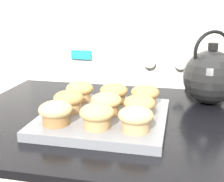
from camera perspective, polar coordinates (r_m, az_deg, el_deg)
name	(u,v)px	position (r m, az deg, el deg)	size (l,w,h in m)	color
control_panel	(131,59)	(1.13, 3.56, 5.82)	(0.78, 0.07, 0.18)	silver
muffin_pan	(104,118)	(0.79, -1.47, -4.91)	(0.31, 0.31, 0.02)	slate
muffin_r0_c0	(56,112)	(0.72, -10.28, -3.85)	(0.08, 0.08, 0.05)	olive
muffin_r0_c1	(95,115)	(0.70, -3.12, -4.45)	(0.08, 0.08, 0.05)	tan
muffin_r0_c2	(136,118)	(0.68, 4.37, -5.00)	(0.08, 0.08, 0.05)	tan
muffin_r1_c0	(69,101)	(0.80, -7.94, -1.75)	(0.08, 0.08, 0.05)	tan
muffin_r1_c1	(105,103)	(0.78, -1.30, -2.18)	(0.08, 0.08, 0.05)	tan
muffin_r1_c2	(140,106)	(0.76, 5.06, -2.71)	(0.08, 0.08, 0.05)	#A37A4C
muffin_r2_c0	(80,91)	(0.88, -5.92, 0.02)	(0.08, 0.08, 0.05)	tan
muffin_r2_c1	(112,93)	(0.86, 0.03, -0.33)	(0.08, 0.08, 0.05)	#A37A4C
muffin_r2_c2	(145,95)	(0.85, 6.08, -0.71)	(0.08, 0.08, 0.05)	tan
tea_kettle	(211,76)	(0.96, 17.62, 2.65)	(0.18, 0.16, 0.22)	black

